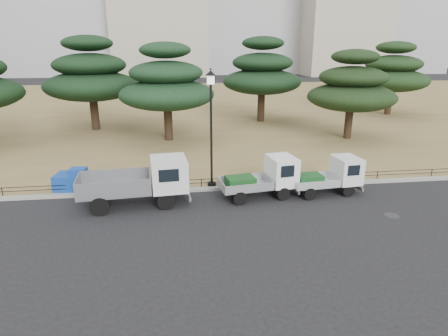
{
  "coord_description": "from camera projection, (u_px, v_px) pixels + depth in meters",
  "views": [
    {
      "loc": [
        -2.1,
        -14.13,
        6.52
      ],
      "look_at": [
        0.0,
        2.0,
        1.3
      ],
      "focal_mm": 30.0,
      "sensor_mm": 36.0,
      "label": 1
    }
  ],
  "objects": [
    {
      "name": "tarp_pile",
      "position": [
        74.0,
        180.0,
        17.65
      ],
      "size": [
        1.7,
        1.33,
        1.05
      ],
      "rotation": [
        0.0,
        0.0,
        -0.12
      ],
      "color": "#1542A5",
      "rests_on": "lawn"
    },
    {
      "name": "pipe_fence",
      "position": [
        222.0,
        180.0,
        18.06
      ],
      "size": [
        38.0,
        0.04,
        0.4
      ],
      "color": "black",
      "rests_on": "lawn"
    },
    {
      "name": "lawn",
      "position": [
        193.0,
        105.0,
        44.46
      ],
      "size": [
        120.0,
        56.0,
        0.15
      ],
      "primitive_type": "cube",
      "color": "olive",
      "rests_on": "ground"
    },
    {
      "name": "ground",
      "position": [
        230.0,
        212.0,
        15.59
      ],
      "size": [
        220.0,
        220.0,
        0.0
      ],
      "primitive_type": "plane",
      "color": "black"
    },
    {
      "name": "street_lamp",
      "position": [
        211.0,
        110.0,
        17.1
      ],
      "size": [
        0.49,
        0.49,
        5.44
      ],
      "color": "black",
      "rests_on": "lawn"
    },
    {
      "name": "truck_kei_front",
      "position": [
        264.0,
        178.0,
        17.0
      ],
      "size": [
        3.62,
        1.92,
        1.83
      ],
      "rotation": [
        0.0,
        0.0,
        0.14
      ],
      "color": "black",
      "rests_on": "ground"
    },
    {
      "name": "manhole",
      "position": [
        392.0,
        216.0,
        15.26
      ],
      "size": [
        0.6,
        0.6,
        0.01
      ],
      "primitive_type": "cylinder",
      "color": "#2D2D30",
      "rests_on": "ground"
    },
    {
      "name": "truck_kei_rear",
      "position": [
        330.0,
        176.0,
        17.43
      ],
      "size": [
        3.35,
        1.67,
        1.7
      ],
      "rotation": [
        0.0,
        0.0,
        0.09
      ],
      "color": "black",
      "rests_on": "ground"
    },
    {
      "name": "pine_center_right",
      "position": [
        262.0,
        73.0,
        32.96
      ],
      "size": [
        6.96,
        6.96,
        7.38
      ],
      "color": "black",
      "rests_on": "lawn"
    },
    {
      "name": "pine_west_near",
      "position": [
        91.0,
        76.0,
        29.47
      ],
      "size": [
        7.36,
        7.36,
        7.36
      ],
      "color": "black",
      "rests_on": "lawn"
    },
    {
      "name": "truck_large",
      "position": [
        141.0,
        180.0,
        16.08
      ],
      "size": [
        4.72,
        2.22,
        1.99
      ],
      "rotation": [
        0.0,
        0.0,
        0.09
      ],
      "color": "black",
      "rests_on": "ground"
    },
    {
      "name": "pine_east_near",
      "position": [
        352.0,
        88.0,
        26.68
      ],
      "size": [
        6.27,
        6.27,
        6.34
      ],
      "color": "black",
      "rests_on": "lawn"
    },
    {
      "name": "curb",
      "position": [
        222.0,
        188.0,
        18.02
      ],
      "size": [
        120.0,
        0.25,
        0.16
      ],
      "primitive_type": "cube",
      "color": "gray",
      "rests_on": "ground"
    },
    {
      "name": "pine_east_far",
      "position": [
        393.0,
        73.0,
        36.58
      ],
      "size": [
        7.0,
        7.0,
        7.03
      ],
      "color": "black",
      "rests_on": "lawn"
    },
    {
      "name": "pine_center_left",
      "position": [
        167.0,
        85.0,
        26.09
      ],
      "size": [
        6.7,
        6.7,
        6.82
      ],
      "color": "black",
      "rests_on": "lawn"
    }
  ]
}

